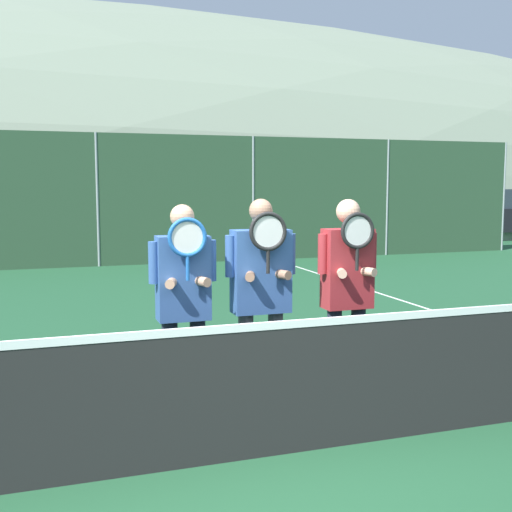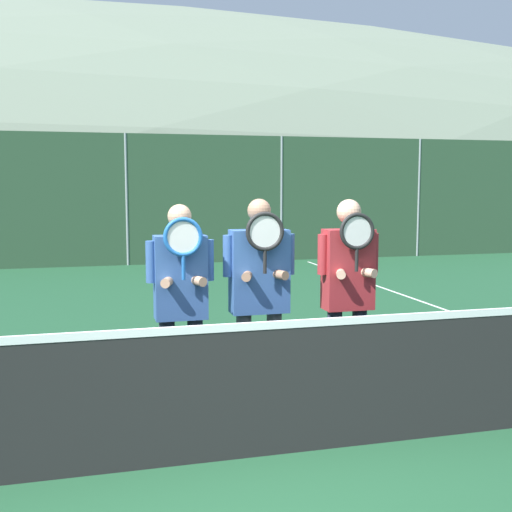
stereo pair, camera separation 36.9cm
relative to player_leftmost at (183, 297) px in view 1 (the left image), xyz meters
The scene contains 13 objects.
ground_plane 1.38m from the player_leftmost, 75.14° to the right, with size 120.00×120.00×0.00m, color #1E4C2D.
hill_distant 51.05m from the player_leftmost, 89.75° to the left, with size 139.23×77.35×27.07m.
clubhouse_building 19.40m from the player_leftmost, 85.67° to the left, with size 19.00×5.50×3.89m.
fence_back 10.68m from the player_leftmost, 88.78° to the left, with size 23.58×0.06×3.19m.
tennis_net 1.04m from the player_leftmost, 75.14° to the right, with size 12.04×0.09×1.10m.
court_line_right_sideline 5.28m from the player_leftmost, 24.51° to the left, with size 0.05×16.00×0.01m, color white.
player_leftmost is the anchor object (origin of this frame).
player_center_left 0.67m from the player_leftmost, ahead, with size 0.62×0.34×1.86m.
player_center_right 1.46m from the player_leftmost, ahead, with size 0.56×0.34×1.85m.
car_left_of_center 14.19m from the player_leftmost, 96.27° to the left, with size 4.57×1.92×1.67m.
car_center 14.71m from the player_leftmost, 74.88° to the left, with size 4.53×1.97×1.87m.
car_right_of_center 16.95m from the player_leftmost, 57.28° to the left, with size 4.43×2.09×1.79m.
car_far_right 19.98m from the player_leftmost, 44.46° to the left, with size 4.08×1.97×1.79m.
Camera 1 is at (-1.31, -4.22, 1.98)m, focal length 45.00 mm.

